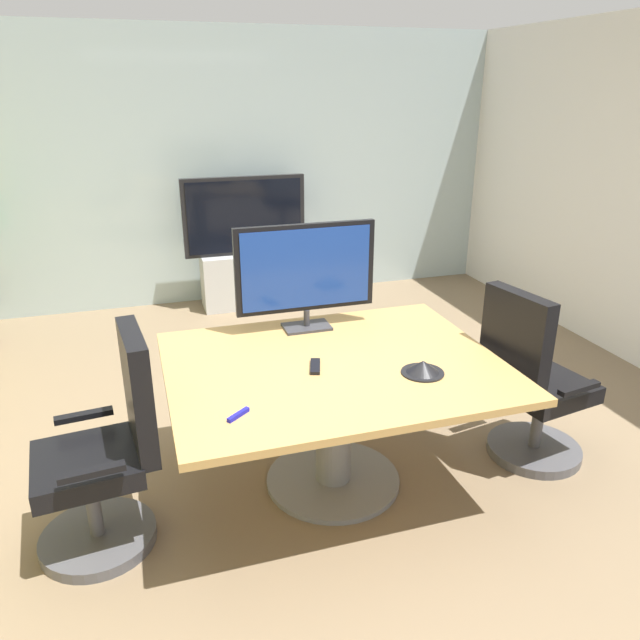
% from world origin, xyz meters
% --- Properties ---
extents(ground_plane, '(7.58, 7.58, 0.00)m').
position_xyz_m(ground_plane, '(0.00, 0.00, 0.00)').
color(ground_plane, '#7A664C').
extents(wall_back_glass_partition, '(5.97, 0.10, 2.66)m').
position_xyz_m(wall_back_glass_partition, '(0.00, 3.29, 1.33)').
color(wall_back_glass_partition, '#9EB2B7').
rests_on(wall_back_glass_partition, ground).
extents(conference_table, '(1.75, 1.39, 0.75)m').
position_xyz_m(conference_table, '(0.11, -0.16, 0.57)').
color(conference_table, '#B2894C').
rests_on(conference_table, ground).
extents(office_chair_left, '(0.62, 0.60, 1.09)m').
position_xyz_m(office_chair_left, '(-1.07, -0.27, 0.46)').
color(office_chair_left, '#4C4C51').
rests_on(office_chair_left, ground).
extents(office_chair_right, '(0.63, 0.61, 1.09)m').
position_xyz_m(office_chair_right, '(1.28, -0.28, 0.46)').
color(office_chair_right, '#4C4C51').
rests_on(office_chair_right, ground).
extents(tv_monitor, '(0.84, 0.18, 0.64)m').
position_xyz_m(tv_monitor, '(0.11, 0.37, 1.11)').
color(tv_monitor, '#333338').
rests_on(tv_monitor, conference_table).
extents(wall_display_unit, '(1.20, 0.36, 1.31)m').
position_xyz_m(wall_display_unit, '(0.22, 2.93, 0.44)').
color(wall_display_unit, '#B7BABC').
rests_on(wall_display_unit, ground).
extents(conference_phone, '(0.22, 0.22, 0.07)m').
position_xyz_m(conference_phone, '(0.50, -0.41, 0.78)').
color(conference_phone, black).
rests_on(conference_phone, conference_table).
extents(remote_control, '(0.10, 0.18, 0.02)m').
position_xyz_m(remote_control, '(-0.01, -0.19, 0.76)').
color(remote_control, black).
rests_on(remote_control, conference_table).
extents(whiteboard_marker, '(0.11, 0.10, 0.02)m').
position_xyz_m(whiteboard_marker, '(-0.48, -0.56, 0.76)').
color(whiteboard_marker, '#1919A5').
rests_on(whiteboard_marker, conference_table).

